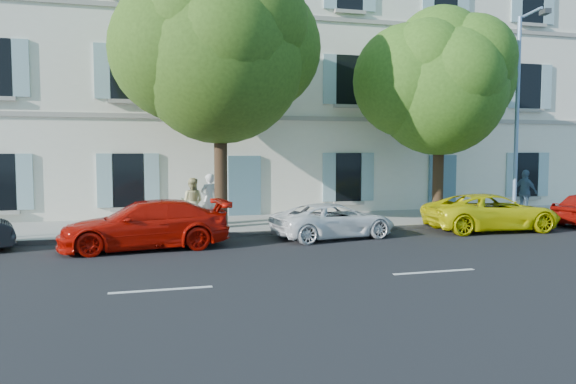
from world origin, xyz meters
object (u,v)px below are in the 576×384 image
object	(u,v)px
car_yellow_supercar	(492,212)
pedestrian_b	(192,202)
tree_right	(440,89)
car_white_coupe	(334,221)
pedestrian_c	(525,192)
street_lamp	(520,104)
tree_left	(220,59)
pedestrian_a	(209,199)
car_red_coupe	(145,225)

from	to	relation	value
car_yellow_supercar	pedestrian_b	bearing A→B (deg)	77.12
tree_right	pedestrian_b	bearing A→B (deg)	174.62
car_white_coupe	pedestrian_c	distance (m)	9.43
pedestrian_b	pedestrian_c	xyz separation A→B (m)	(13.11, -0.36, 0.08)
street_lamp	pedestrian_b	xyz separation A→B (m)	(-11.91, 1.41, -3.44)
car_white_coupe	tree_left	distance (m)	6.45
car_yellow_supercar	pedestrian_a	size ratio (longest dim) A/B	2.57
tree_left	tree_right	world-z (taller)	tree_left
car_yellow_supercar	street_lamp	size ratio (longest dim) A/B	0.60
tree_left	tree_right	bearing A→B (deg)	-1.15
tree_left	tree_right	size ratio (longest dim) A/B	1.15
car_white_coupe	car_yellow_supercar	bearing A→B (deg)	-99.81
car_yellow_supercar	tree_left	bearing A→B (deg)	79.60
tree_right	street_lamp	distance (m)	3.11
tree_right	street_lamp	world-z (taller)	street_lamp
street_lamp	pedestrian_c	xyz separation A→B (m)	(1.20, 1.05, -3.37)
pedestrian_a	pedestrian_c	size ratio (longest dim) A/B	0.98
car_white_coupe	tree_left	xyz separation A→B (m)	(-3.16, 2.26, 5.15)
car_white_coupe	pedestrian_b	bearing A→B (deg)	44.11
pedestrian_c	pedestrian_b	bearing A→B (deg)	75.22
pedestrian_a	car_yellow_supercar	bearing A→B (deg)	137.76
pedestrian_b	car_red_coupe	bearing A→B (deg)	85.18
street_lamp	pedestrian_a	world-z (taller)	street_lamp
street_lamp	pedestrian_a	distance (m)	11.91
street_lamp	pedestrian_b	bearing A→B (deg)	173.25
pedestrian_b	pedestrian_c	size ratio (longest dim) A/B	0.91
pedestrian_c	car_yellow_supercar	bearing A→B (deg)	113.97
street_lamp	pedestrian_b	distance (m)	12.48
tree_right	pedestrian_a	xyz separation A→B (m)	(-8.29, 1.09, -3.91)
car_white_coupe	tree_left	bearing A→B (deg)	44.53
car_red_coupe	street_lamp	distance (m)	14.19
pedestrian_b	tree_right	bearing A→B (deg)	-163.59
pedestrian_a	pedestrian_b	xyz separation A→B (m)	(-0.61, -0.25, -0.06)
pedestrian_b	tree_left	bearing A→B (deg)	164.37
car_white_coupe	tree_left	world-z (taller)	tree_left
car_white_coupe	car_red_coupe	bearing A→B (deg)	83.63
car_white_coupe	pedestrian_b	xyz separation A→B (m)	(-4.05, 2.93, 0.43)
car_yellow_supercar	street_lamp	distance (m)	4.62
car_red_coupe	street_lamp	bearing A→B (deg)	94.25
car_white_coupe	tree_left	size ratio (longest dim) A/B	0.45
car_white_coupe	pedestrian_b	world-z (taller)	pedestrian_b
car_red_coupe	street_lamp	size ratio (longest dim) A/B	0.61
car_yellow_supercar	pedestrian_a	distance (m)	9.66
tree_left	street_lamp	world-z (taller)	tree_left
car_red_coupe	car_white_coupe	world-z (taller)	car_red_coupe
tree_left	street_lamp	bearing A→B (deg)	-3.81
tree_right	car_white_coupe	bearing A→B (deg)	-156.67
car_yellow_supercar	street_lamp	xyz separation A→B (m)	(2.18, 1.51, 3.78)
tree_left	pedestrian_c	xyz separation A→B (m)	(12.22, 0.32, -4.64)
car_yellow_supercar	pedestrian_b	distance (m)	10.17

